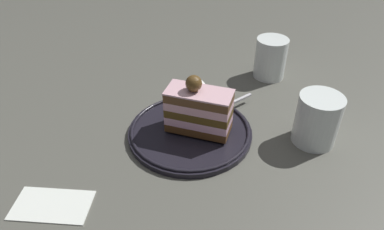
{
  "coord_description": "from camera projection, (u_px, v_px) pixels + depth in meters",
  "views": [
    {
      "loc": [
        0.2,
        0.5,
        0.44
      ],
      "look_at": [
        -0.0,
        0.01,
        0.05
      ],
      "focal_mm": 33.27,
      "sensor_mm": 36.0,
      "label": 1
    }
  ],
  "objects": [
    {
      "name": "whipped_cream_dollop",
      "position": [
        196.0,
        91.0,
        0.73
      ],
      "size": [
        0.04,
        0.04,
        0.06
      ],
      "primitive_type": "ellipsoid",
      "color": "white",
      "rests_on": "dessert_plate"
    },
    {
      "name": "cake_slice",
      "position": [
        199.0,
        110.0,
        0.65
      ],
      "size": [
        0.13,
        0.12,
        0.11
      ],
      "color": "brown",
      "rests_on": "dessert_plate"
    },
    {
      "name": "ground_plane",
      "position": [
        188.0,
        132.0,
        0.7
      ],
      "size": [
        2.4,
        2.4,
        0.0
      ],
      "primitive_type": "plane",
      "color": "#515149"
    },
    {
      "name": "drink_glass_far",
      "position": [
        270.0,
        60.0,
        0.84
      ],
      "size": [
        0.07,
        0.07,
        0.1
      ],
      "color": "white",
      "rests_on": "ground_plane"
    },
    {
      "name": "folded_napkin",
      "position": [
        52.0,
        205.0,
        0.55
      ],
      "size": [
        0.14,
        0.11,
        0.0
      ],
      "primitive_type": "cube",
      "rotation": [
        0.0,
        0.0,
        2.67
      ],
      "color": "white",
      "rests_on": "ground_plane"
    },
    {
      "name": "dessert_plate",
      "position": [
        192.0,
        131.0,
        0.69
      ],
      "size": [
        0.24,
        0.24,
        0.02
      ],
      "color": "black",
      "rests_on": "ground_plane"
    },
    {
      "name": "fork",
      "position": [
        227.0,
        105.0,
        0.74
      ],
      "size": [
        0.13,
        0.04,
        0.0
      ],
      "color": "silver",
      "rests_on": "dessert_plate"
    },
    {
      "name": "drink_glass_near",
      "position": [
        317.0,
        122.0,
        0.65
      ],
      "size": [
        0.08,
        0.08,
        0.1
      ],
      "color": "white",
      "rests_on": "ground_plane"
    }
  ]
}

